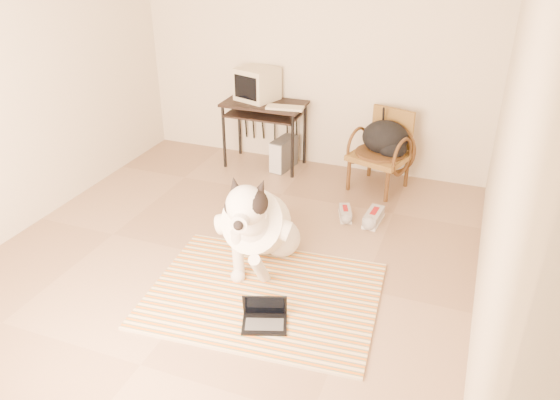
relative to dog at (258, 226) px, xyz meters
The scene contains 15 objects.
floor 0.47m from the dog, behind, with size 4.50×4.50×0.00m, color #907158.
wall_back 2.45m from the dog, 97.05° to the left, with size 4.50×4.50×0.00m, color beige.
wall_left 2.47m from the dog, behind, with size 4.50×4.50×0.00m, color beige.
wall_right 1.98m from the dog, ahead, with size 4.50×4.50×0.00m, color beige.
rug 0.56m from the dog, 61.90° to the right, with size 1.84×1.46×0.02m.
dog is the anchor object (origin of this frame).
laptop 0.82m from the dog, 63.74° to the right, with size 0.37×0.32×0.22m.
computer_desk 2.09m from the dog, 110.82° to the left, with size 0.91×0.51×0.76m.
crt_monitor 2.26m from the dog, 112.86° to the left, with size 0.50×0.49×0.36m.
desk_keyboard 1.91m from the dog, 103.64° to the left, with size 0.40×0.15×0.03m, color #BFB496.
pc_tower 2.00m from the dog, 104.41° to the left, with size 0.22×0.41×0.36m.
rattan_chair 1.96m from the dog, 71.04° to the left, with size 0.67×0.66×0.83m.
backpack 1.98m from the dog, 70.18° to the left, with size 0.49×0.41×0.36m.
sneaker_left 1.20m from the dog, 65.89° to the left, with size 0.19×0.29×0.09m.
sneaker_right 1.33m from the dog, 54.66° to the left, with size 0.16×0.34×0.12m.
Camera 1 is at (1.80, -3.48, 2.61)m, focal length 35.00 mm.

